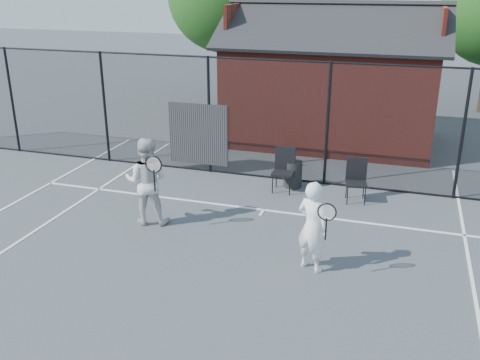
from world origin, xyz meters
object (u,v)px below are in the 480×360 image
(player_back, at_px, (147,181))
(chair_left, at_px, (283,171))
(waste_bin, at_px, (293,174))
(player_front, at_px, (313,226))
(clubhouse, at_px, (332,89))
(chair_right, at_px, (356,182))

(player_back, distance_m, chair_left, 3.41)
(waste_bin, bearing_deg, chair_left, -113.04)
(waste_bin, bearing_deg, player_back, -129.71)
(player_front, bearing_deg, chair_left, 110.92)
(clubhouse, relative_size, waste_bin, 10.07)
(player_front, distance_m, waste_bin, 3.99)
(player_back, bearing_deg, chair_left, 48.33)
(clubhouse, height_order, waste_bin, clubhouse)
(player_back, height_order, chair_right, player_back)
(clubhouse, xyz_separation_m, player_back, (-2.62, -7.30, -0.70))
(player_front, distance_m, player_back, 3.67)
(player_back, xyz_separation_m, chair_left, (2.25, 2.53, -0.40))
(player_back, relative_size, waste_bin, 2.82)
(player_front, height_order, waste_bin, player_front)
(chair_left, xyz_separation_m, chair_right, (1.72, -0.13, -0.03))
(player_front, bearing_deg, waste_bin, 106.86)
(clubhouse, xyz_separation_m, chair_left, (-0.36, -4.77, -1.09))
(chair_left, bearing_deg, chair_right, -5.61)
(clubhouse, distance_m, player_back, 7.79)
(clubhouse, bearing_deg, chair_right, -74.57)
(player_back, xyz_separation_m, chair_right, (3.97, 2.40, -0.43))
(chair_left, relative_size, chair_right, 1.06)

